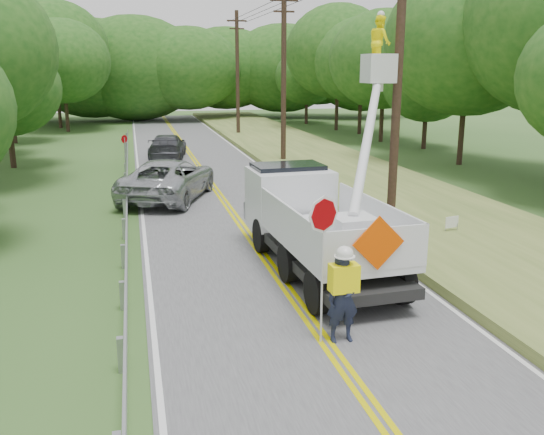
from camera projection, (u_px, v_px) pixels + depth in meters
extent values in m
plane|color=#305221|center=(346.00, 372.00, 10.92)|extent=(140.00, 140.00, 0.00)
cube|color=#4A4A4C|center=(227.00, 206.00, 24.10)|extent=(7.20, 96.00, 0.02)
cube|color=#D1C600|center=(225.00, 205.00, 24.07)|extent=(0.12, 96.00, 0.00)
cube|color=#D1C600|center=(229.00, 205.00, 24.12)|extent=(0.12, 96.00, 0.00)
cube|color=silver|center=(142.00, 210.00, 23.32)|extent=(0.12, 96.00, 0.00)
cube|color=silver|center=(307.00, 201.00, 24.87)|extent=(0.12, 96.00, 0.00)
cube|color=#9C9DA4|center=(121.00, 355.00, 10.85)|extent=(0.12, 0.14, 0.70)
cube|color=#9C9DA4|center=(122.00, 296.00, 13.67)|extent=(0.12, 0.14, 0.70)
cube|color=#9C9DA4|center=(123.00, 257.00, 16.50)|extent=(0.12, 0.14, 0.70)
cube|color=#9C9DA4|center=(124.00, 229.00, 19.32)|extent=(0.12, 0.14, 0.70)
cube|color=#9C9DA4|center=(125.00, 208.00, 22.15)|extent=(0.12, 0.14, 0.70)
cube|color=#9C9DA4|center=(125.00, 193.00, 24.97)|extent=(0.12, 0.14, 0.70)
cube|color=#9C9DA4|center=(125.00, 180.00, 27.80)|extent=(0.12, 0.14, 0.70)
cube|color=#9C9DA4|center=(126.00, 170.00, 30.62)|extent=(0.12, 0.14, 0.70)
cube|color=#9C9DA4|center=(126.00, 161.00, 33.45)|extent=(0.12, 0.14, 0.70)
cube|color=#9C9DA4|center=(126.00, 154.00, 36.28)|extent=(0.12, 0.14, 0.70)
cube|color=#9C9DA4|center=(126.00, 148.00, 39.10)|extent=(0.12, 0.14, 0.70)
cube|color=#9C9DA4|center=(126.00, 142.00, 41.93)|extent=(0.12, 0.14, 0.70)
cube|color=#9C9DA4|center=(126.00, 138.00, 44.75)|extent=(0.12, 0.14, 0.70)
cube|color=#9C9DA4|center=(127.00, 191.00, 23.99)|extent=(0.05, 48.00, 0.34)
cylinder|color=black|center=(398.00, 85.00, 19.27)|extent=(0.30, 0.30, 10.00)
cylinder|color=black|center=(284.00, 78.00, 33.40)|extent=(0.30, 0.30, 10.00)
cube|color=black|center=(284.00, 0.00, 32.36)|extent=(1.60, 0.12, 0.12)
cube|color=black|center=(284.00, 11.00, 32.51)|extent=(1.20, 0.10, 0.10)
cylinder|color=black|center=(237.00, 75.00, 47.53)|extent=(0.30, 0.30, 10.00)
cube|color=black|center=(237.00, 21.00, 46.48)|extent=(1.60, 0.12, 0.12)
cube|color=black|center=(237.00, 29.00, 46.63)|extent=(1.20, 0.10, 0.10)
cube|color=#54672E|center=(386.00, 194.00, 25.67)|extent=(7.00, 96.00, 0.30)
cylinder|color=#332319|center=(11.00, 145.00, 32.98)|extent=(0.32, 0.32, 2.60)
ellipsoid|color=#1A4A15|center=(5.00, 88.00, 32.19)|extent=(6.06, 6.06, 5.33)
cylinder|color=#332319|center=(13.00, 123.00, 43.85)|extent=(0.32, 0.32, 2.97)
ellipsoid|color=#1A4A15|center=(8.00, 74.00, 42.95)|extent=(6.93, 6.93, 6.10)
cylinder|color=#332319|center=(67.00, 112.00, 51.84)|extent=(0.32, 0.32, 3.55)
ellipsoid|color=#1A4A15|center=(62.00, 61.00, 50.76)|extent=(8.29, 8.29, 7.29)
cylinder|color=#332319|center=(59.00, 105.00, 54.82)|extent=(0.32, 0.32, 4.25)
ellipsoid|color=#1A4A15|center=(54.00, 48.00, 53.53)|extent=(9.91, 9.91, 8.72)
cylinder|color=#332319|center=(462.00, 130.00, 33.90)|extent=(0.32, 0.32, 4.08)
ellipsoid|color=#1A4A15|center=(469.00, 41.00, 32.65)|extent=(9.51, 9.51, 8.37)
cylinder|color=#332319|center=(425.00, 130.00, 40.75)|extent=(0.32, 0.32, 2.70)
ellipsoid|color=#1A4A15|center=(428.00, 81.00, 39.93)|extent=(6.31, 6.31, 5.55)
cylinder|color=#332319|center=(382.00, 118.00, 44.64)|extent=(0.32, 0.32, 3.58)
ellipsoid|color=#1A4A15|center=(384.00, 59.00, 43.55)|extent=(8.35, 8.35, 7.35)
cylinder|color=#332319|center=(360.00, 113.00, 49.95)|extent=(0.32, 0.32, 3.54)
ellipsoid|color=#1A4A15|center=(362.00, 61.00, 48.87)|extent=(8.26, 8.26, 7.27)
cylinder|color=#332319|center=(337.00, 108.00, 52.98)|extent=(0.32, 0.32, 4.04)
ellipsoid|color=#1A4A15|center=(338.00, 52.00, 51.75)|extent=(9.43, 9.43, 8.30)
cylinder|color=#332319|center=(306.00, 110.00, 59.20)|extent=(0.32, 0.32, 2.74)
ellipsoid|color=#1A4A15|center=(307.00, 76.00, 58.36)|extent=(6.39, 6.39, 5.62)
ellipsoid|color=#1A4A15|center=(45.00, 68.00, 60.76)|extent=(12.02, 9.01, 9.01)
ellipsoid|color=#1A4A15|center=(92.00, 68.00, 61.02)|extent=(13.70, 10.27, 10.27)
ellipsoid|color=#1A4A15|center=(135.00, 68.00, 61.75)|extent=(14.62, 10.97, 10.97)
ellipsoid|color=#1A4A15|center=(188.00, 68.00, 61.34)|extent=(11.55, 8.66, 8.66)
ellipsoid|color=#1A4A15|center=(226.00, 68.00, 65.57)|extent=(12.15, 9.11, 9.11)
ellipsoid|color=#1A4A15|center=(283.00, 68.00, 66.26)|extent=(13.18, 9.89, 9.89)
ellipsoid|color=#1A4A15|center=(318.00, 68.00, 66.30)|extent=(10.91, 8.18, 8.18)
ellipsoid|color=#1A4A15|center=(364.00, 68.00, 65.46)|extent=(12.73, 9.55, 9.55)
imported|color=#191E33|center=(343.00, 298.00, 11.92)|extent=(0.70, 0.47, 1.90)
cube|color=#EEE405|center=(344.00, 278.00, 11.81)|extent=(0.59, 0.37, 0.58)
ellipsoid|color=white|center=(345.00, 253.00, 11.68)|extent=(0.36, 0.36, 0.28)
cylinder|color=#B7B7B7|center=(322.00, 281.00, 11.76)|extent=(0.04, 0.04, 2.67)
cylinder|color=#8E0006|center=(324.00, 214.00, 11.41)|extent=(0.71, 0.33, 0.76)
cylinder|color=black|center=(317.00, 292.00, 13.38)|extent=(0.38, 1.05, 1.04)
cylinder|color=black|center=(402.00, 283.00, 13.97)|extent=(0.38, 1.05, 1.04)
cylinder|color=black|center=(288.00, 263.00, 15.39)|extent=(0.38, 1.05, 1.04)
cylinder|color=black|center=(363.00, 256.00, 15.98)|extent=(0.38, 1.05, 1.04)
cylinder|color=black|center=(261.00, 235.00, 17.91)|extent=(0.38, 1.05, 1.04)
cylinder|color=black|center=(327.00, 230.00, 18.50)|extent=(0.38, 1.05, 1.04)
cube|color=black|center=(322.00, 253.00, 15.97)|extent=(2.61, 7.03, 0.27)
cube|color=white|center=(333.00, 242.00, 15.13)|extent=(2.73, 5.09, 0.24)
cube|color=white|center=(289.00, 225.00, 14.66)|extent=(0.31, 4.98, 0.97)
cube|color=white|center=(377.00, 218.00, 15.33)|extent=(0.31, 4.98, 0.97)
cube|color=white|center=(377.00, 249.00, 12.70)|extent=(2.49, 0.19, 0.97)
cube|color=white|center=(290.00, 200.00, 18.47)|extent=(2.53, 2.17, 1.95)
cube|color=black|center=(288.00, 177.00, 18.50)|extent=(2.23, 1.51, 0.81)
cube|color=white|center=(353.00, 234.00, 13.89)|extent=(1.02, 1.02, 0.87)
cube|color=white|center=(379.00, 69.00, 18.99)|extent=(0.92, 0.92, 0.92)
imported|color=#EEE405|center=(380.00, 42.00, 18.78)|extent=(0.62, 0.80, 1.65)
cube|color=#E74700|center=(378.00, 243.00, 12.59)|extent=(1.22, 0.10, 1.22)
imported|color=#A5A8AD|center=(169.00, 179.00, 25.12)|extent=(5.00, 6.90, 1.75)
imported|color=#3A3B41|center=(168.00, 146.00, 36.53)|extent=(2.86, 5.42, 1.50)
cylinder|color=#9C9DA4|center=(125.00, 156.00, 31.14)|extent=(0.06, 0.06, 1.96)
cylinder|color=#8E0006|center=(124.00, 139.00, 30.92)|extent=(0.33, 0.33, 0.45)
cube|color=white|center=(452.00, 222.00, 19.25)|extent=(0.53, 0.15, 0.38)
cylinder|color=#9C9DA4|center=(445.00, 232.00, 19.28)|extent=(0.02, 0.02, 0.54)
cylinder|color=#9C9DA4|center=(457.00, 231.00, 19.38)|extent=(0.02, 0.02, 0.54)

